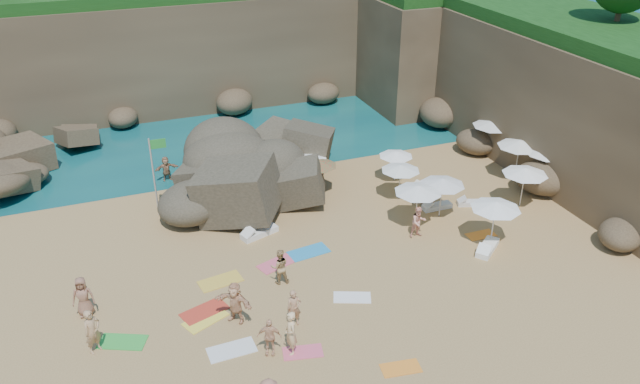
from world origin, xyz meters
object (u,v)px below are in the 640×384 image
object	(u,v)px
rock_outcrop	(252,193)
person_stand_3	(424,192)
lounger_0	(259,233)
person_stand_2	(228,151)
parasol_0	(308,158)
person_stand_4	(430,192)
parasol_2	(401,168)
flag_pole	(155,167)
person_stand_0	(93,331)
person_stand_1	(280,267)
person_stand_6	(291,333)
parasol_1	(396,154)
person_stand_5	(166,169)

from	to	relation	value
rock_outcrop	person_stand_3	xyz separation A→B (m)	(8.30, -4.71, 0.79)
lounger_0	person_stand_2	world-z (taller)	person_stand_2
parasol_0	person_stand_4	distance (m)	6.99
person_stand_4	parasol_2	bearing A→B (deg)	167.09
flag_pole	parasol_0	world-z (taller)	flag_pole
parasol_0	person_stand_0	xyz separation A→B (m)	(-12.19, -9.73, -0.98)
person_stand_1	person_stand_6	distance (m)	4.54
parasol_1	person_stand_2	xyz separation A→B (m)	(-8.53, 5.67, -0.81)
person_stand_1	person_stand_6	xyz separation A→B (m)	(-0.99, -4.43, 0.09)
parasol_2	person_stand_0	world-z (taller)	parasol_2
person_stand_1	person_stand_5	xyz separation A→B (m)	(-3.08, 12.07, -0.09)
person_stand_1	person_stand_4	world-z (taller)	person_stand_4
person_stand_5	person_stand_2	bearing A→B (deg)	4.99
parasol_1	person_stand_2	world-z (taller)	parasol_1
lounger_0	rock_outcrop	bearing A→B (deg)	60.02
person_stand_6	flag_pole	bearing A→B (deg)	-166.84
person_stand_6	parasol_0	bearing A→B (deg)	156.70
person_stand_5	person_stand_6	distance (m)	16.63
flag_pole	person_stand_1	bearing A→B (deg)	-63.60
lounger_0	person_stand_2	xyz separation A→B (m)	(0.59, 8.70, 0.76)
parasol_2	person_stand_1	size ratio (longest dim) A/B	1.28
person_stand_1	person_stand_3	bearing A→B (deg)	-148.67
person_stand_1	person_stand_2	bearing A→B (deg)	-85.39
parasol_2	rock_outcrop	bearing A→B (deg)	154.45
rock_outcrop	person_stand_0	distance (m)	13.82
lounger_0	person_stand_1	size ratio (longest dim) A/B	1.15
parasol_2	person_stand_4	xyz separation A→B (m)	(1.04, -1.47, -1.00)
person_stand_4	lounger_0	bearing A→B (deg)	-141.12
rock_outcrop	person_stand_1	bearing A→B (deg)	-97.55
flag_pole	person_stand_4	xyz separation A→B (m)	(13.64, -4.38, -1.92)
flag_pole	lounger_0	bearing A→B (deg)	-42.49
rock_outcrop	person_stand_6	xyz separation A→B (m)	(-2.15, -13.15, 0.93)
parasol_1	person_stand_6	bearing A→B (deg)	-131.69
person_stand_2	person_stand_4	world-z (taller)	person_stand_2
person_stand_5	person_stand_3	bearing A→B (deg)	-39.33
person_stand_6	person_stand_5	bearing A→B (deg)	-173.21
person_stand_2	person_stand_3	xyz separation A→B (m)	(8.62, -8.86, -0.11)
parasol_1	parasol_2	xyz separation A→B (m)	(-0.77, -2.03, 0.15)
person_stand_5	parasol_1	bearing A→B (deg)	-27.98
person_stand_3	rock_outcrop	bearing A→B (deg)	103.62
person_stand_3	person_stand_4	bearing A→B (deg)	-108.06
parasol_1	person_stand_0	xyz separation A→B (m)	(-17.28, -8.86, -0.78)
parasol_2	lounger_0	bearing A→B (deg)	-173.21
rock_outcrop	person_stand_0	world-z (taller)	person_stand_0
parasol_1	parasol_0	bearing A→B (deg)	170.26
person_stand_3	person_stand_4	xyz separation A→B (m)	(0.17, -0.32, 0.08)
person_stand_0	person_stand_4	bearing A→B (deg)	-16.47
rock_outcrop	person_stand_3	world-z (taller)	rock_outcrop
person_stand_0	person_stand_4	xyz separation A→B (m)	(17.55, 5.36, -0.07)
parasol_0	person_stand_3	size ratio (longest dim) A/B	1.40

